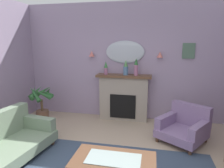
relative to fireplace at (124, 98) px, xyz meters
name	(u,v)px	position (x,y,z in m)	size (l,w,h in m)	color
wall_back	(131,62)	(0.14, 0.22, 0.89)	(6.45, 0.10, 2.92)	#9E8CA8
fireplace	(124,98)	(0.00, 0.00, 0.00)	(1.36, 0.36, 1.16)	gray
mantel_vase_right	(106,67)	(-0.45, -0.03, 0.76)	(0.10, 0.10, 0.33)	#9E6084
mantel_vase_left	(126,68)	(0.05, -0.03, 0.76)	(0.12, 0.12, 0.37)	#4C7093
mantel_vase_centre	(136,67)	(0.30, -0.03, 0.80)	(0.10, 0.10, 0.41)	#9E6084
wall_mirror	(125,52)	(0.00, 0.14, 1.14)	(0.96, 0.06, 0.56)	#B2BCC6
wall_sconce_left	(92,54)	(-0.85, 0.09, 1.09)	(0.14, 0.14, 0.14)	#D17066
wall_sconce_right	(160,55)	(0.85, 0.09, 1.09)	(0.14, 0.14, 0.14)	#D17066
framed_picture	(189,51)	(1.50, 0.15, 1.18)	(0.28, 0.03, 0.36)	#4C6B56
coffee_table	(114,163)	(0.25, -2.51, -0.19)	(1.10, 0.60, 0.45)	brown
armchair_by_coffee_table	(184,126)	(1.37, -0.89, -0.27)	(1.12, 1.13, 0.71)	gray
potted_plant_tall_palm	(41,102)	(-1.98, -0.53, -0.07)	(0.61, 0.63, 0.93)	brown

